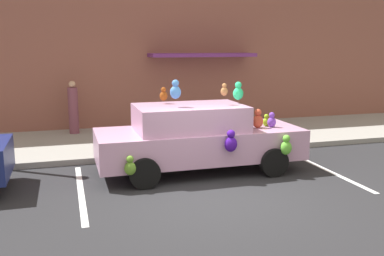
# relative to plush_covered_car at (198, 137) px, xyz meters

# --- Properties ---
(ground_plane) EXTENTS (60.00, 60.00, 0.00)m
(ground_plane) POSITION_rel_plush_covered_car_xyz_m (-0.23, -1.71, -0.80)
(ground_plane) COLOR #262628
(sidewalk) EXTENTS (24.00, 4.00, 0.15)m
(sidewalk) POSITION_rel_plush_covered_car_xyz_m (-0.23, 3.29, -0.73)
(sidewalk) COLOR gray
(sidewalk) RESTS_ON ground
(storefront_building) EXTENTS (24.00, 1.25, 6.40)m
(storefront_building) POSITION_rel_plush_covered_car_xyz_m (-0.21, 5.43, 2.39)
(storefront_building) COLOR brown
(storefront_building) RESTS_ON ground
(parking_stripe_front) EXTENTS (0.12, 3.60, 0.01)m
(parking_stripe_front) POSITION_rel_plush_covered_car_xyz_m (2.92, -0.71, -0.80)
(parking_stripe_front) COLOR silver
(parking_stripe_front) RESTS_ON ground
(parking_stripe_rear) EXTENTS (0.12, 3.60, 0.01)m
(parking_stripe_rear) POSITION_rel_plush_covered_car_xyz_m (-2.66, -0.71, -0.80)
(parking_stripe_rear) COLOR silver
(parking_stripe_rear) RESTS_ON ground
(plush_covered_car) EXTENTS (4.66, 2.10, 2.14)m
(plush_covered_car) POSITION_rel_plush_covered_car_xyz_m (0.00, 0.00, 0.00)
(plush_covered_car) COLOR #C292B4
(plush_covered_car) RESTS_ON ground
(teddy_bear_on_sidewalk) EXTENTS (0.38, 0.31, 0.72)m
(teddy_bear_on_sidewalk) POSITION_rel_plush_covered_car_xyz_m (-0.56, 1.83, -0.32)
(teddy_bear_on_sidewalk) COLOR pink
(teddy_bear_on_sidewalk) RESTS_ON sidewalk
(pedestrian_walking_past) EXTENTS (0.30, 0.30, 1.64)m
(pedestrian_walking_past) POSITION_rel_plush_covered_car_xyz_m (-2.63, 4.58, 0.12)
(pedestrian_walking_past) COLOR brown
(pedestrian_walking_past) RESTS_ON sidewalk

